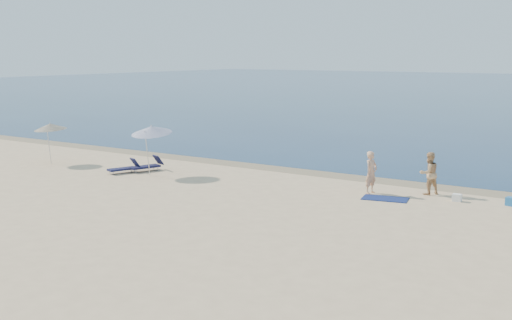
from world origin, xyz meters
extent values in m
cube|color=#847254|center=(0.00, 19.40, 0.00)|extent=(240.00, 1.60, 0.00)
imported|color=tan|center=(2.97, 16.59, 0.88)|extent=(0.55, 0.72, 1.76)
imported|color=tan|center=(5.01, 17.74, 0.88)|extent=(1.05, 1.08, 1.76)
cube|color=#0F1C4E|center=(3.87, 15.95, 0.01)|extent=(1.95, 1.34, 0.03)
cube|color=white|center=(6.37, 17.12, 0.14)|extent=(0.35, 0.31, 0.29)
cube|color=#2068AE|center=(8.36, 17.51, 0.16)|extent=(0.50, 0.39, 0.32)
cylinder|color=silver|center=(-7.33, 14.34, 1.07)|extent=(0.10, 0.37, 2.23)
cone|color=white|center=(-7.33, 14.67, 2.17)|extent=(2.21, 2.23, 0.62)
sphere|color=silver|center=(-7.33, 14.67, 2.36)|extent=(0.06, 0.06, 0.06)
cylinder|color=silver|center=(-13.96, 14.05, 0.95)|extent=(0.09, 0.19, 2.01)
cone|color=beige|center=(-13.96, 14.20, 1.95)|extent=(2.09, 2.10, 0.44)
sphere|color=silver|center=(-13.96, 14.20, 2.13)|extent=(0.06, 0.06, 0.06)
cube|color=#141537|center=(-8.32, 15.19, 0.22)|extent=(1.01, 1.59, 0.10)
cube|color=#141537|center=(-8.07, 15.90, 0.50)|extent=(0.64, 0.52, 0.48)
cylinder|color=#A5A5AD|center=(-8.11, 15.12, 0.11)|extent=(0.03, 0.03, 0.22)
cube|color=#16193E|center=(-8.91, 14.24, 0.20)|extent=(0.95, 1.46, 0.09)
cube|color=#16193E|center=(-8.67, 14.88, 0.46)|extent=(0.59, 0.49, 0.44)
cylinder|color=#A5A5AD|center=(-8.72, 14.17, 0.10)|extent=(0.03, 0.03, 0.20)
camera|label=1|loc=(13.20, -7.71, 5.76)|focal=45.00mm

